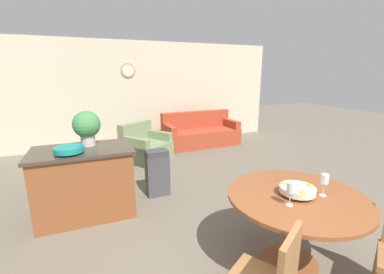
{
  "coord_description": "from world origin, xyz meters",
  "views": [
    {
      "loc": [
        -1.13,
        -0.88,
        1.88
      ],
      "look_at": [
        0.24,
        2.54,
        0.96
      ],
      "focal_mm": 24.0,
      "sensor_mm": 36.0,
      "label": 1
    }
  ],
  "objects": [
    {
      "name": "teal_bowl",
      "position": [
        -1.4,
        2.43,
        0.99
      ],
      "size": [
        0.35,
        0.35,
        0.09
      ],
      "color": "teal",
      "rests_on": "kitchen_island"
    },
    {
      "name": "couch",
      "position": [
        1.59,
        5.29,
        0.3
      ],
      "size": [
        2.01,
        0.96,
        0.87
      ],
      "rotation": [
        0.0,
        0.0,
        0.04
      ],
      "color": "#B24228",
      "rests_on": "ground_plane"
    },
    {
      "name": "dining_table",
      "position": [
        0.61,
        0.8,
        0.59
      ],
      "size": [
        1.29,
        1.29,
        0.76
      ],
      "color": "brown",
      "rests_on": "ground_plane"
    },
    {
      "name": "kitchen_island",
      "position": [
        -1.27,
        2.6,
        0.47
      ],
      "size": [
        1.25,
        0.76,
        0.93
      ],
      "color": "brown",
      "rests_on": "ground_plane"
    },
    {
      "name": "fruit_bowl",
      "position": [
        0.61,
        0.8,
        0.82
      ],
      "size": [
        0.33,
        0.33,
        0.11
      ],
      "color": "silver",
      "rests_on": "dining_table"
    },
    {
      "name": "wine_glass_right",
      "position": [
        0.83,
        0.71,
        0.92
      ],
      "size": [
        0.07,
        0.07,
        0.21
      ],
      "color": "silver",
      "rests_on": "dining_table"
    },
    {
      "name": "armchair",
      "position": [
        -0.06,
        4.59,
        0.28
      ],
      "size": [
        1.2,
        1.19,
        0.82
      ],
      "rotation": [
        0.0,
        0.0,
        0.61
      ],
      "color": "gray",
      "rests_on": "ground_plane"
    },
    {
      "name": "wine_glass_left",
      "position": [
        0.41,
        0.68,
        0.92
      ],
      "size": [
        0.07,
        0.07,
        0.21
      ],
      "color": "silver",
      "rests_on": "dining_table"
    },
    {
      "name": "potted_plant",
      "position": [
        -1.18,
        2.75,
        1.2
      ],
      "size": [
        0.36,
        0.36,
        0.47
      ],
      "color": "beige",
      "rests_on": "kitchen_island"
    },
    {
      "name": "wall_back",
      "position": [
        -0.0,
        6.06,
        1.35
      ],
      "size": [
        8.0,
        0.09,
        2.7
      ],
      "color": "beige",
      "rests_on": "ground_plane"
    },
    {
      "name": "trash_bin",
      "position": [
        -0.23,
        2.83,
        0.36
      ],
      "size": [
        0.35,
        0.25,
        0.73
      ],
      "color": "#47474C",
      "rests_on": "ground_plane"
    }
  ]
}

